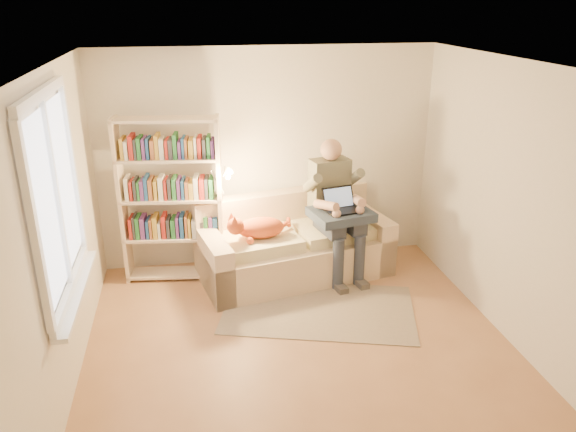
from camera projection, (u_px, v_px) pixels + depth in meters
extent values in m
plane|color=#9C6B47|center=(306.00, 361.00, 5.12)|extent=(4.50, 4.50, 0.00)
cube|color=white|center=(309.00, 69.00, 4.17)|extent=(4.00, 4.50, 0.02)
cube|color=silver|center=(53.00, 248.00, 4.31)|extent=(0.02, 4.50, 2.60)
cube|color=silver|center=(527.00, 214.00, 4.98)|extent=(0.02, 4.50, 2.60)
cube|color=silver|center=(267.00, 158.00, 6.71)|extent=(4.00, 0.02, 2.60)
cube|color=silver|center=(411.00, 416.00, 2.58)|extent=(4.00, 0.02, 2.60)
plane|color=white|center=(56.00, 196.00, 4.37)|extent=(0.00, 1.50, 1.50)
cube|color=white|center=(41.00, 94.00, 4.08)|extent=(0.05, 1.50, 0.08)
cube|color=white|center=(71.00, 286.00, 4.66)|extent=(0.05, 1.50, 0.08)
cube|color=white|center=(57.00, 196.00, 4.37)|extent=(0.04, 0.05, 1.50)
cube|color=white|center=(77.00, 291.00, 4.68)|extent=(0.12, 1.52, 0.04)
cube|color=beige|center=(295.00, 257.00, 6.63)|extent=(2.35, 1.42, 0.46)
cube|color=beige|center=(283.00, 210.00, 6.79)|extent=(2.19, 0.67, 0.47)
cube|color=beige|center=(214.00, 264.00, 6.25)|extent=(0.42, 1.01, 0.66)
cube|color=beige|center=(368.00, 237.00, 6.94)|extent=(0.42, 1.01, 0.66)
cube|color=beige|center=(257.00, 242.00, 6.30)|extent=(1.05, 0.84, 0.13)
cube|color=beige|center=(335.00, 230.00, 6.65)|extent=(1.05, 0.84, 0.13)
cube|color=slate|center=(329.00, 185.00, 6.52)|extent=(0.49, 0.33, 0.62)
sphere|color=tan|center=(331.00, 150.00, 6.35)|extent=(0.25, 0.25, 0.25)
cube|color=#303543|center=(329.00, 225.00, 6.36)|extent=(0.28, 0.53, 0.19)
cube|color=#303543|center=(350.00, 221.00, 6.45)|extent=(0.28, 0.53, 0.19)
cylinder|color=#303543|center=(338.00, 264.00, 6.29)|extent=(0.13, 0.13, 0.61)
cylinder|color=#303543|center=(359.00, 260.00, 6.38)|extent=(0.13, 0.13, 0.61)
ellipsoid|color=orange|center=(257.00, 229.00, 6.21)|extent=(0.58, 0.39, 0.24)
sphere|color=orange|center=(232.00, 227.00, 6.03)|extent=(0.19, 0.19, 0.19)
cylinder|color=orange|center=(279.00, 227.00, 6.37)|extent=(0.27, 0.10, 0.07)
cube|color=#2A374B|center=(345.00, 214.00, 6.36)|extent=(0.75, 0.66, 0.10)
cube|color=black|center=(348.00, 210.00, 6.30)|extent=(0.42, 0.33, 0.02)
cube|color=black|center=(343.00, 197.00, 6.37)|extent=(0.39, 0.19, 0.24)
plane|color=#8CA5CC|center=(343.00, 197.00, 6.37)|extent=(0.36, 0.20, 0.31)
cube|color=beige|center=(122.00, 202.00, 6.29)|extent=(0.08, 0.29, 1.91)
cube|color=beige|center=(220.00, 200.00, 6.35)|extent=(0.08, 0.29, 1.91)
cube|color=beige|center=(177.00, 273.00, 6.65)|extent=(1.16, 0.43, 0.03)
cube|color=beige|center=(174.00, 237.00, 6.48)|extent=(1.16, 0.43, 0.03)
cube|color=beige|center=(171.00, 199.00, 6.31)|extent=(1.16, 0.43, 0.03)
cube|color=beige|center=(168.00, 159.00, 6.14)|extent=(1.16, 0.43, 0.03)
cube|color=beige|center=(165.00, 119.00, 5.98)|extent=(1.16, 0.43, 0.03)
cube|color=#267233|center=(174.00, 226.00, 6.43)|extent=(0.99, 0.35, 0.23)
cube|color=#66337F|center=(170.00, 188.00, 6.26)|extent=(0.99, 0.35, 0.23)
cube|color=#1E4C8C|center=(167.00, 147.00, 6.09)|extent=(0.99, 0.35, 0.23)
cylinder|color=beige|center=(213.00, 195.00, 6.32)|extent=(0.10, 0.10, 0.04)
cone|color=beige|center=(226.00, 173.00, 6.11)|extent=(0.14, 0.17, 0.16)
cube|color=gray|center=(319.00, 309.00, 5.96)|extent=(2.25, 1.69, 0.01)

